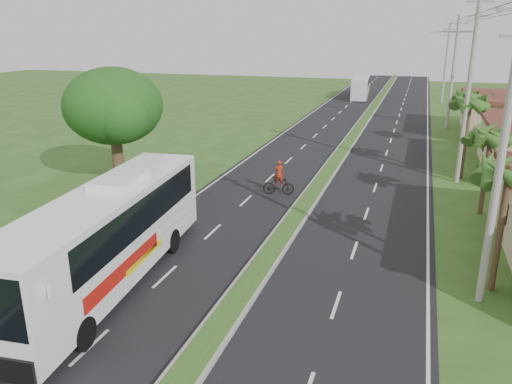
% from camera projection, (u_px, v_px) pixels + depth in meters
% --- Properties ---
extents(ground, '(180.00, 180.00, 0.00)m').
position_uv_depth(ground, '(246.00, 290.00, 19.28)').
color(ground, '#2F4D1C').
rests_on(ground, ground).
extents(road_asphalt, '(14.00, 160.00, 0.02)m').
position_uv_depth(road_asphalt, '(334.00, 164.00, 37.35)').
color(road_asphalt, black).
rests_on(road_asphalt, ground).
extents(median_strip, '(1.20, 160.00, 0.18)m').
position_uv_depth(median_strip, '(334.00, 163.00, 37.32)').
color(median_strip, gray).
rests_on(median_strip, ground).
extents(lane_edge_left, '(0.12, 160.00, 0.01)m').
position_uv_depth(lane_edge_left, '(249.00, 158.00, 39.34)').
color(lane_edge_left, silver).
rests_on(lane_edge_left, ground).
extents(lane_edge_right, '(0.12, 160.00, 0.01)m').
position_uv_depth(lane_edge_right, '(428.00, 172.00, 35.37)').
color(lane_edge_right, silver).
rests_on(lane_edge_right, ground).
extents(shop_far, '(8.60, 11.60, 3.82)m').
position_uv_depth(shop_far, '(511.00, 115.00, 47.07)').
color(shop_far, tan).
rests_on(shop_far, ground).
extents(palm_verge_a, '(2.40, 2.40, 5.45)m').
position_uv_depth(palm_verge_a, '(510.00, 172.00, 17.86)').
color(palm_verge_a, '#473321').
rests_on(palm_verge_a, ground).
extents(palm_verge_b, '(2.40, 2.40, 5.05)m').
position_uv_depth(palm_verge_b, '(491.00, 135.00, 25.99)').
color(palm_verge_b, '#473321').
rests_on(palm_verge_b, ground).
extents(palm_verge_c, '(2.40, 2.40, 5.85)m').
position_uv_depth(palm_verge_c, '(470.00, 103.00, 32.26)').
color(palm_verge_c, '#473321').
rests_on(palm_verge_c, ground).
extents(palm_verge_d, '(2.40, 2.40, 5.25)m').
position_uv_depth(palm_verge_d, '(467.00, 95.00, 40.42)').
color(palm_verge_d, '#473321').
rests_on(palm_verge_d, ground).
extents(shade_tree, '(6.30, 6.00, 7.54)m').
position_uv_depth(shade_tree, '(112.00, 109.00, 30.36)').
color(shade_tree, '#473321').
rests_on(shade_tree, ground).
extents(utility_pole_a, '(1.60, 0.28, 11.00)m').
position_uv_depth(utility_pole_a, '(502.00, 152.00, 16.81)').
color(utility_pole_a, gray).
rests_on(utility_pole_a, ground).
extents(utility_pole_b, '(3.20, 0.28, 12.00)m').
position_uv_depth(utility_pole_b, '(468.00, 86.00, 31.10)').
color(utility_pole_b, gray).
rests_on(utility_pole_b, ground).
extents(utility_pole_c, '(1.60, 0.28, 11.00)m').
position_uv_depth(utility_pole_c, '(453.00, 72.00, 49.35)').
color(utility_pole_c, gray).
rests_on(utility_pole_c, ground).
extents(utility_pole_d, '(1.60, 0.28, 10.50)m').
position_uv_depth(utility_pole_d, '(446.00, 62.00, 67.50)').
color(utility_pole_d, gray).
rests_on(utility_pole_d, ground).
extents(coach_bus_main, '(3.81, 12.87, 4.10)m').
position_uv_depth(coach_bus_main, '(108.00, 231.00, 19.08)').
color(coach_bus_main, white).
rests_on(coach_bus_main, ground).
extents(coach_bus_far, '(2.88, 10.33, 2.97)m').
position_uv_depth(coach_bus_far, '(361.00, 86.00, 73.69)').
color(coach_bus_far, silver).
rests_on(coach_bus_far, ground).
extents(motorcyclist, '(1.96, 0.91, 2.15)m').
position_uv_depth(motorcyclist, '(279.00, 183.00, 30.29)').
color(motorcyclist, black).
rests_on(motorcyclist, ground).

